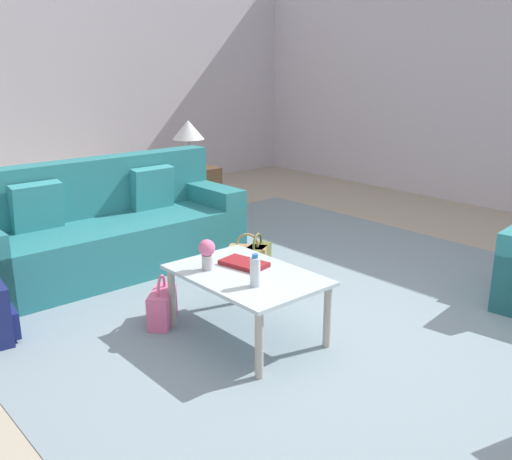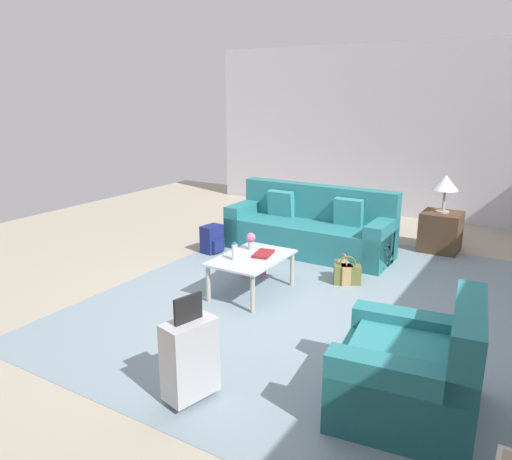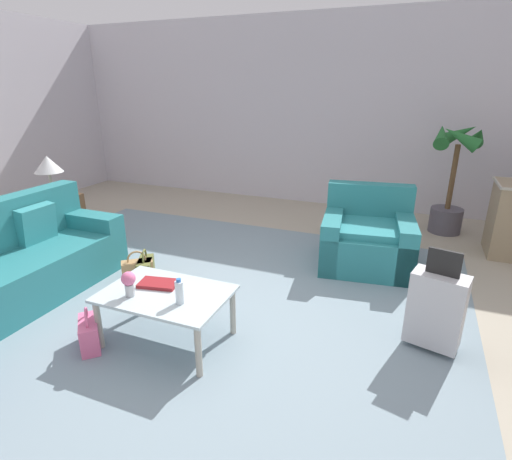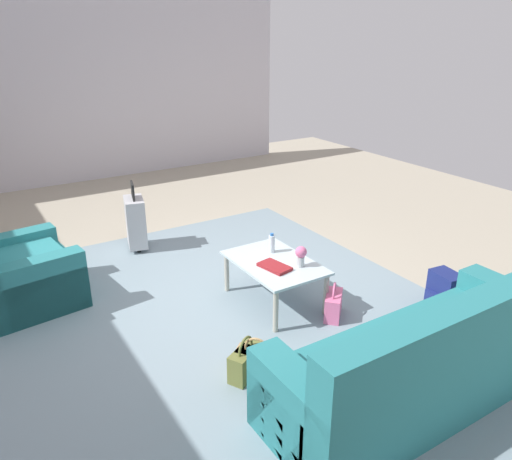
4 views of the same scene
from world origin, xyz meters
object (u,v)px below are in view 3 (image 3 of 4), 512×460
(handbag_olive, at_px, (146,269))
(water_bottle, at_px, (179,292))
(suitcase_silver, at_px, (436,309))
(handbag_tan, at_px, (138,271))
(table_lamp, at_px, (48,165))
(coffee_table_book, at_px, (158,284))
(flower_vase, at_px, (129,282))
(armchair, at_px, (367,239))
(handbag_pink, at_px, (89,333))
(coffee_table, at_px, (166,299))
(side_table, at_px, (57,216))
(potted_palm, at_px, (453,177))

(handbag_olive, bearing_deg, water_bottle, -41.83)
(suitcase_silver, xyz_separation_m, handbag_tan, (-2.90, 0.07, -0.23))
(table_lamp, xyz_separation_m, handbag_tan, (1.90, -0.73, -0.87))
(coffee_table_book, relative_size, table_lamp, 0.57)
(suitcase_silver, xyz_separation_m, handbag_olive, (-2.84, 0.13, -0.23))
(flower_vase, xyz_separation_m, suitcase_silver, (2.22, 0.85, -0.21))
(suitcase_silver, bearing_deg, armchair, 115.71)
(handbag_pink, bearing_deg, handbag_olive, 105.18)
(handbag_tan, bearing_deg, coffee_table, -40.57)
(water_bottle, bearing_deg, coffee_table_book, 150.64)
(side_table, height_order, handbag_olive, side_table)
(table_lamp, relative_size, handbag_olive, 1.52)
(coffee_table, relative_size, handbag_tan, 2.79)
(table_lamp, xyz_separation_m, handbag_pink, (2.27, -1.82, -0.87))
(water_bottle, relative_size, flower_vase, 1.00)
(table_lamp, bearing_deg, handbag_pink, -38.68)
(armchair, bearing_deg, suitcase_silver, -64.29)
(armchair, distance_m, suitcase_silver, 1.64)
(flower_vase, distance_m, table_lamp, 3.09)
(armchair, height_order, handbag_pink, armchair)
(coffee_table, height_order, handbag_pink, coffee_table)
(flower_vase, distance_m, side_table, 3.08)
(armchair, relative_size, coffee_table, 1.11)
(handbag_pink, xyz_separation_m, handbag_olive, (-0.31, 1.15, 0.00))
(handbag_olive, bearing_deg, coffee_table, -44.68)
(side_table, relative_size, suitcase_silver, 0.68)
(coffee_table, bearing_deg, side_table, 151.82)
(armchair, xyz_separation_m, handbag_tan, (-2.19, -1.41, -0.17))
(coffee_table, relative_size, suitcase_silver, 1.18)
(potted_palm, bearing_deg, handbag_pink, -124.20)
(handbag_pink, height_order, handbag_olive, same)
(coffee_table_book, distance_m, potted_palm, 4.31)
(armchair, xyz_separation_m, potted_palm, (0.91, 1.53, 0.49))
(handbag_tan, bearing_deg, potted_palm, 43.46)
(coffee_table, xyz_separation_m, water_bottle, (0.20, -0.10, 0.15))
(coffee_table_book, relative_size, suitcase_silver, 0.36)
(coffee_table_book, bearing_deg, potted_palm, 46.11)
(water_bottle, xyz_separation_m, suitcase_silver, (1.80, 0.80, -0.18))
(table_lamp, distance_m, handbag_olive, 2.24)
(coffee_table_book, height_order, handbag_olive, coffee_table_book)
(handbag_olive, bearing_deg, side_table, 161.18)
(flower_vase, bearing_deg, suitcase_silver, 20.95)
(water_bottle, bearing_deg, table_lamp, 151.93)
(water_bottle, distance_m, handbag_tan, 1.46)
(coffee_table, distance_m, handbag_pink, 0.67)
(side_table, height_order, handbag_tan, side_table)
(handbag_olive, bearing_deg, handbag_pink, -74.82)
(coffee_table, height_order, suitcase_silver, suitcase_silver)
(side_table, bearing_deg, coffee_table_book, -27.92)
(water_bottle, relative_size, handbag_olive, 0.57)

